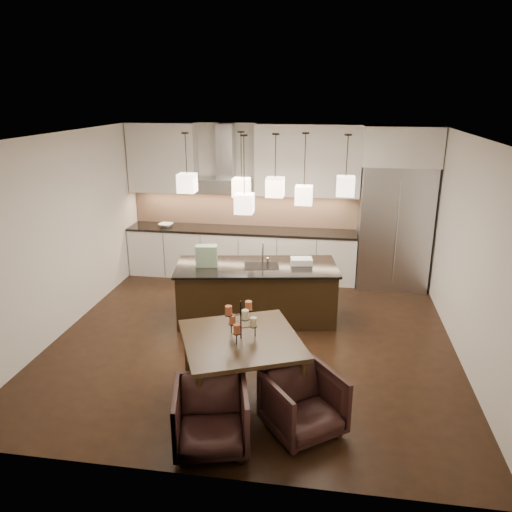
% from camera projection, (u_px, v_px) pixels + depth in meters
% --- Properties ---
extents(floor, '(5.50, 5.50, 0.02)m').
position_uv_depth(floor, '(254.00, 338.00, 7.10)').
color(floor, black).
rests_on(floor, ground).
extents(ceiling, '(5.50, 5.50, 0.02)m').
position_uv_depth(ceiling, '(254.00, 135.00, 6.23)').
color(ceiling, white).
rests_on(ceiling, wall_back).
extents(wall_back, '(5.50, 0.02, 2.80)m').
position_uv_depth(wall_back, '(277.00, 201.00, 9.26)').
color(wall_back, silver).
rests_on(wall_back, ground).
extents(wall_front, '(5.50, 0.02, 2.80)m').
position_uv_depth(wall_front, '(200.00, 338.00, 4.07)').
color(wall_front, silver).
rests_on(wall_front, ground).
extents(wall_left, '(0.02, 5.50, 2.80)m').
position_uv_depth(wall_left, '(62.00, 234.00, 7.07)').
color(wall_left, silver).
rests_on(wall_left, ground).
extents(wall_right, '(0.02, 5.50, 2.80)m').
position_uv_depth(wall_right, '(470.00, 252.00, 6.26)').
color(wall_right, silver).
rests_on(wall_right, ground).
extents(refrigerator, '(1.20, 0.72, 2.15)m').
position_uv_depth(refrigerator, '(394.00, 227.00, 8.69)').
color(refrigerator, '#B7B7BA').
rests_on(refrigerator, floor).
extents(fridge_panel, '(1.26, 0.72, 0.65)m').
position_uv_depth(fridge_panel, '(401.00, 146.00, 8.26)').
color(fridge_panel, silver).
rests_on(fridge_panel, refrigerator).
extents(lower_cabinets, '(4.21, 0.62, 0.88)m').
position_uv_depth(lower_cabinets, '(241.00, 254.00, 9.34)').
color(lower_cabinets, silver).
rests_on(lower_cabinets, floor).
extents(countertop, '(4.21, 0.66, 0.04)m').
position_uv_depth(countertop, '(241.00, 230.00, 9.19)').
color(countertop, black).
rests_on(countertop, lower_cabinets).
extents(backsplash, '(4.21, 0.02, 0.63)m').
position_uv_depth(backsplash, '(244.00, 209.00, 9.37)').
color(backsplash, tan).
rests_on(backsplash, countertop).
extents(upper_cab_left, '(1.25, 0.35, 1.25)m').
position_uv_depth(upper_cab_left, '(163.00, 158.00, 9.14)').
color(upper_cab_left, silver).
rests_on(upper_cab_left, wall_back).
extents(upper_cab_right, '(1.85, 0.35, 1.25)m').
position_uv_depth(upper_cab_right, '(308.00, 161.00, 8.76)').
color(upper_cab_right, silver).
rests_on(upper_cab_right, wall_back).
extents(hood_canopy, '(0.90, 0.52, 0.24)m').
position_uv_depth(hood_canopy, '(225.00, 185.00, 9.03)').
color(hood_canopy, '#B7B7BA').
rests_on(hood_canopy, wall_back).
extents(hood_chimney, '(0.30, 0.28, 0.96)m').
position_uv_depth(hood_chimney, '(226.00, 151.00, 8.95)').
color(hood_chimney, '#B7B7BA').
rests_on(hood_chimney, hood_canopy).
extents(fruit_bowl, '(0.30, 0.30, 0.06)m').
position_uv_depth(fruit_bowl, '(166.00, 225.00, 9.34)').
color(fruit_bowl, silver).
rests_on(fruit_bowl, countertop).
extents(island_body, '(2.44, 1.30, 0.82)m').
position_uv_depth(island_body, '(257.00, 293.00, 7.58)').
color(island_body, black).
rests_on(island_body, floor).
extents(island_top, '(2.53, 1.38, 0.04)m').
position_uv_depth(island_top, '(257.00, 267.00, 7.44)').
color(island_top, black).
rests_on(island_top, island_body).
extents(faucet, '(0.13, 0.24, 0.35)m').
position_uv_depth(faucet, '(263.00, 252.00, 7.47)').
color(faucet, silver).
rests_on(faucet, island_top).
extents(tote_bag, '(0.34, 0.22, 0.32)m').
position_uv_depth(tote_bag, '(207.00, 256.00, 7.38)').
color(tote_bag, '#185224').
rests_on(tote_bag, island_top).
extents(food_container, '(0.35, 0.27, 0.09)m').
position_uv_depth(food_container, '(301.00, 261.00, 7.49)').
color(food_container, silver).
rests_on(food_container, island_top).
extents(dining_table, '(1.63, 1.63, 0.75)m').
position_uv_depth(dining_table, '(241.00, 368.00, 5.59)').
color(dining_table, black).
rests_on(dining_table, floor).
extents(candelabra, '(0.47, 0.47, 0.44)m').
position_uv_depth(candelabra, '(241.00, 320.00, 5.41)').
color(candelabra, black).
rests_on(candelabra, dining_table).
extents(candle_a, '(0.10, 0.10, 0.10)m').
position_uv_depth(candle_a, '(253.00, 322.00, 5.45)').
color(candle_a, beige).
rests_on(candle_a, candelabra).
extents(candle_b, '(0.10, 0.10, 0.10)m').
position_uv_depth(candle_b, '(232.00, 319.00, 5.51)').
color(candle_b, '#C0603B').
rests_on(candle_b, candelabra).
extents(candle_c, '(0.10, 0.10, 0.10)m').
position_uv_depth(candle_c, '(237.00, 329.00, 5.29)').
color(candle_c, '#9F4829').
rests_on(candle_c, candelabra).
extents(candle_d, '(0.10, 0.10, 0.10)m').
position_uv_depth(candle_d, '(249.00, 306.00, 5.48)').
color(candle_d, '#C0603B').
rests_on(candle_d, candelabra).
extents(candle_e, '(0.10, 0.10, 0.10)m').
position_uv_depth(candle_e, '(229.00, 310.00, 5.36)').
color(candle_e, '#9F4829').
rests_on(candle_e, candelabra).
extents(candle_f, '(0.10, 0.10, 0.10)m').
position_uv_depth(candle_f, '(245.00, 315.00, 5.26)').
color(candle_f, beige).
rests_on(candle_f, candelabra).
extents(armchair_left, '(0.86, 0.87, 0.66)m').
position_uv_depth(armchair_left, '(211.00, 417.00, 4.81)').
color(armchair_left, black).
rests_on(armchair_left, floor).
extents(armchair_right, '(0.98, 0.99, 0.65)m').
position_uv_depth(armchair_right, '(303.00, 404.00, 5.03)').
color(armchair_right, black).
rests_on(armchair_right, floor).
extents(pendant_a, '(0.24, 0.24, 0.26)m').
position_uv_depth(pendant_a, '(187.00, 183.00, 6.98)').
color(pendant_a, beige).
rests_on(pendant_a, ceiling).
extents(pendant_b, '(0.24, 0.24, 0.26)m').
position_uv_depth(pendant_b, '(241.00, 187.00, 7.21)').
color(pendant_b, beige).
rests_on(pendant_b, ceiling).
extents(pendant_c, '(0.24, 0.24, 0.26)m').
position_uv_depth(pendant_c, '(275.00, 187.00, 6.81)').
color(pendant_c, beige).
rests_on(pendant_c, ceiling).
extents(pendant_d, '(0.24, 0.24, 0.26)m').
position_uv_depth(pendant_d, '(304.00, 195.00, 7.01)').
color(pendant_d, beige).
rests_on(pendant_d, ceiling).
extents(pendant_e, '(0.24, 0.24, 0.26)m').
position_uv_depth(pendant_e, '(345.00, 186.00, 6.69)').
color(pendant_e, beige).
rests_on(pendant_e, ceiling).
extents(pendant_f, '(0.24, 0.24, 0.26)m').
position_uv_depth(pendant_f, '(244.00, 204.00, 6.67)').
color(pendant_f, beige).
rests_on(pendant_f, ceiling).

